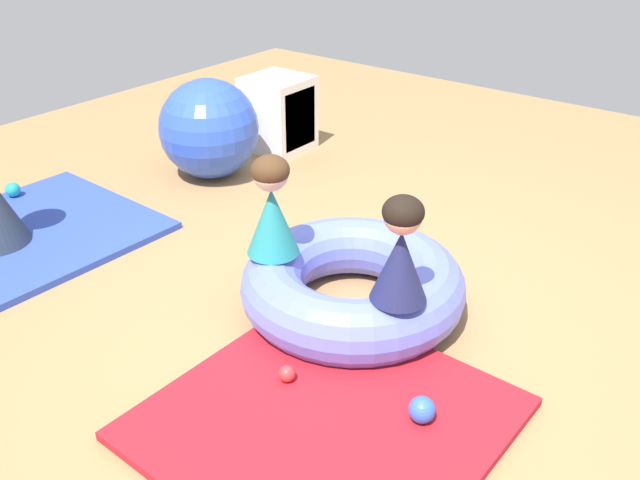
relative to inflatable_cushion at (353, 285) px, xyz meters
name	(u,v)px	position (x,y,z in m)	size (l,w,h in m)	color
ground_plane	(357,314)	(-0.01, -0.04, -0.15)	(8.00, 8.00, 0.00)	#9E7549
gym_mat_near_right	(326,419)	(-0.70, -0.37, -0.13)	(1.26, 1.25, 0.04)	#B21923
inflatable_cushion	(353,285)	(0.00, 0.00, 0.00)	(1.09, 1.09, 0.30)	#6070E5
child_in_teal	(272,207)	(-0.19, 0.34, 0.39)	(0.35, 0.35, 0.50)	teal
child_in_navy	(401,251)	(-0.17, -0.35, 0.39)	(0.35, 0.35, 0.48)	navy
play_ball_blue	(422,410)	(-0.49, -0.68, -0.06)	(0.11, 0.11, 0.11)	blue
play_ball_teal	(13,190)	(-0.33, 2.48, -0.06)	(0.10, 0.10, 0.10)	teal
play_ball_red	(287,374)	(-0.63, -0.11, -0.08)	(0.07, 0.07, 0.07)	red
exercise_ball_large	(209,129)	(0.78, 1.77, 0.19)	(0.69, 0.69, 0.69)	blue
storage_cube	(281,114)	(1.47, 1.71, 0.13)	(0.44, 0.44, 0.56)	white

